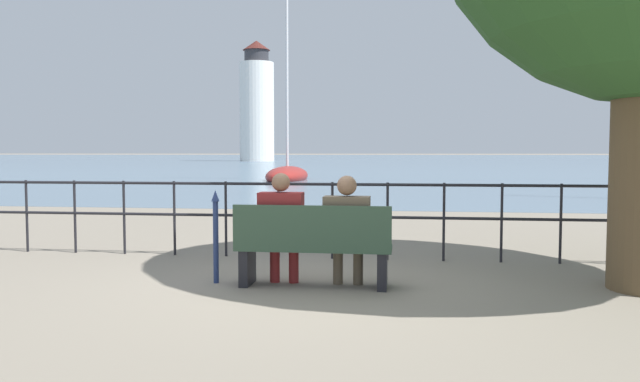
# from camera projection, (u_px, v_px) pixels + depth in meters

# --- Properties ---
(ground_plane) EXTENTS (1000.00, 1000.00, 0.00)m
(ground_plane) POSITION_uv_depth(u_px,v_px,m) (314.00, 286.00, 6.79)
(ground_plane) COLOR gray
(harbor_water) EXTENTS (600.00, 300.00, 0.01)m
(harbor_water) POSITION_uv_depth(u_px,v_px,m) (399.00, 157.00, 163.89)
(harbor_water) COLOR slate
(harbor_water) RESTS_ON ground_plane
(park_bench) EXTENTS (1.68, 0.45, 0.90)m
(park_bench) POSITION_uv_depth(u_px,v_px,m) (313.00, 248.00, 6.70)
(park_bench) COLOR #334C38
(park_bench) RESTS_ON ground_plane
(seated_person_left) EXTENTS (0.48, 0.35, 1.23)m
(seated_person_left) POSITION_uv_depth(u_px,v_px,m) (282.00, 224.00, 6.80)
(seated_person_left) COLOR maroon
(seated_person_left) RESTS_ON ground_plane
(seated_person_right) EXTENTS (0.50, 0.35, 1.21)m
(seated_person_right) POSITION_uv_depth(u_px,v_px,m) (347.00, 226.00, 6.71)
(seated_person_right) COLOR brown
(seated_person_right) RESTS_ON ground_plane
(promenade_railing) EXTENTS (10.53, 0.04, 1.05)m
(promenade_railing) POSITION_uv_depth(u_px,v_px,m) (332.00, 208.00, 8.50)
(promenade_railing) COLOR black
(promenade_railing) RESTS_ON ground_plane
(closed_umbrella) EXTENTS (0.09, 0.09, 1.04)m
(closed_umbrella) POSITION_uv_depth(u_px,v_px,m) (216.00, 231.00, 6.92)
(closed_umbrella) COLOR navy
(closed_umbrella) RESTS_ON ground_plane
(sailboat_1) EXTENTS (1.98, 5.79, 11.47)m
(sailboat_1) POSITION_uv_depth(u_px,v_px,m) (287.00, 174.00, 32.42)
(sailboat_1) COLOR maroon
(sailboat_1) RESTS_ON ground_plane
(harbor_lighthouse) EXTENTS (5.42, 5.42, 18.90)m
(harbor_lighthouse) POSITION_uv_depth(u_px,v_px,m) (257.00, 105.00, 98.28)
(harbor_lighthouse) COLOR white
(harbor_lighthouse) RESTS_ON ground_plane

